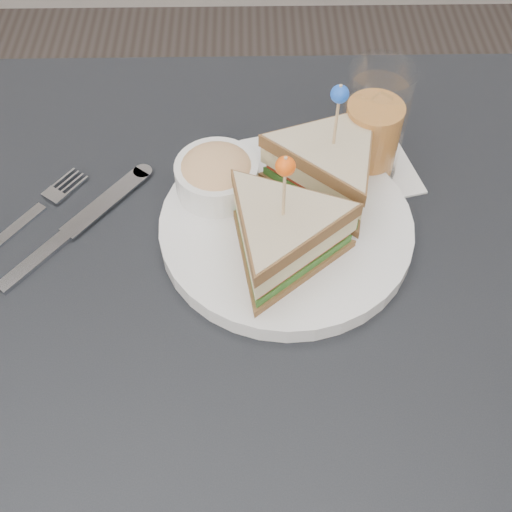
# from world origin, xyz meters

# --- Properties ---
(ground_plane) EXTENTS (3.50, 3.50, 0.00)m
(ground_plane) POSITION_xyz_m (0.00, 0.00, 0.00)
(ground_plane) COLOR #3F3833
(table) EXTENTS (0.80, 0.80, 0.75)m
(table) POSITION_xyz_m (0.00, 0.00, 0.67)
(table) COLOR black
(table) RESTS_ON ground
(plate_meal) EXTENTS (0.32, 0.32, 0.16)m
(plate_meal) POSITION_xyz_m (0.05, 0.08, 0.79)
(plate_meal) COLOR white
(plate_meal) RESTS_ON table
(cutlery_fork) EXTENTS (0.12, 0.15, 0.01)m
(cutlery_fork) POSITION_xyz_m (-0.24, 0.11, 0.75)
(cutlery_fork) COLOR silver
(cutlery_fork) RESTS_ON table
(cutlery_knife) EXTENTS (0.15, 0.19, 0.01)m
(cutlery_knife) POSITION_xyz_m (-0.19, 0.09, 0.75)
(cutlery_knife) COLOR #B4B7BF
(cutlery_knife) RESTS_ON table
(drink_set) EXTENTS (0.14, 0.14, 0.14)m
(drink_set) POSITION_xyz_m (0.14, 0.18, 0.81)
(drink_set) COLOR white
(drink_set) RESTS_ON table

